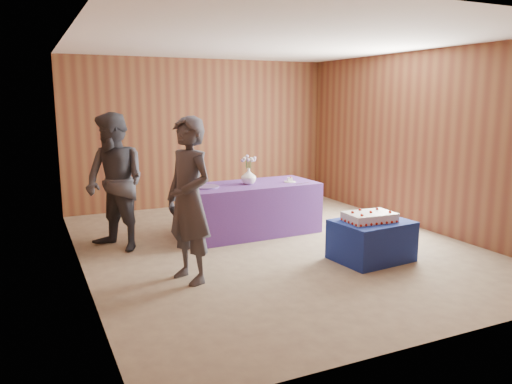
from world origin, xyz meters
TOP-DOWN VIEW (x-y plane):
  - ground at (0.00, 0.00)m, footprint 6.00×6.00m
  - room_shell at (0.00, 0.00)m, footprint 5.04×6.04m
  - cake_table at (0.82, -1.05)m, footprint 0.96×0.78m
  - serving_table at (-0.05, 0.73)m, footprint 2.03×0.96m
  - sheet_cake at (0.78, -1.04)m, footprint 0.64×0.45m
  - vase at (-0.06, 0.72)m, footprint 0.23×0.23m
  - flower_spray at (-0.06, 0.72)m, footprint 0.22×0.23m
  - platter at (-0.72, 0.72)m, footprint 0.45×0.45m
  - plate at (0.57, 0.61)m, footprint 0.22×0.22m
  - cake_slice at (0.57, 0.61)m, footprint 0.07×0.07m
  - knife at (0.68, 0.43)m, footprint 0.26×0.07m
  - guest_left at (-1.44, -0.78)m, footprint 0.62×0.76m
  - guest_right at (-1.97, 0.74)m, footprint 1.06×1.11m

SIDE VIEW (x-z plane):
  - ground at x=0.00m, z-range 0.00..0.00m
  - cake_table at x=0.82m, z-range 0.00..0.50m
  - serving_table at x=-0.05m, z-range 0.00..0.75m
  - sheet_cake at x=0.78m, z-range 0.48..0.63m
  - knife at x=0.68m, z-range 0.75..0.75m
  - plate at x=0.57m, z-range 0.75..0.76m
  - platter at x=-0.72m, z-range 0.75..0.77m
  - cake_slice at x=0.57m, z-range 0.75..0.83m
  - vase at x=-0.06m, z-range 0.75..0.98m
  - guest_left at x=-1.44m, z-range 0.00..1.81m
  - guest_right at x=-1.97m, z-range 0.00..1.82m
  - flower_spray at x=-0.06m, z-range 1.04..1.21m
  - room_shell at x=0.00m, z-range 0.44..3.16m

